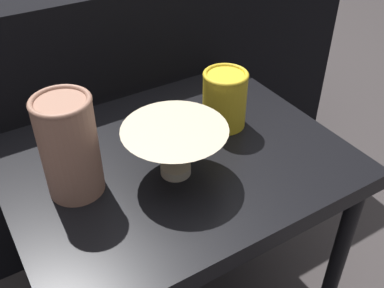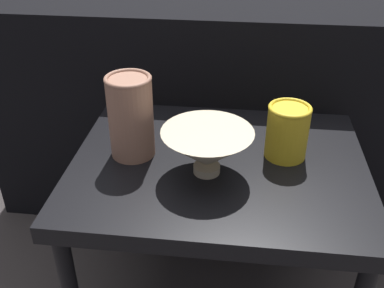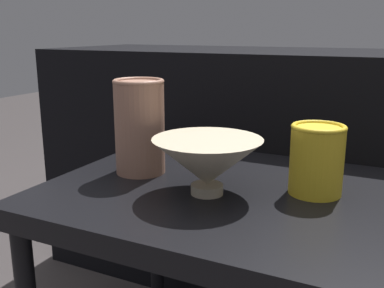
# 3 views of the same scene
# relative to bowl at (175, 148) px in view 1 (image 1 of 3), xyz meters

# --- Properties ---
(table) EXTENTS (0.66, 0.52, 0.49)m
(table) POSITION_rel_bowl_xyz_m (0.02, 0.05, -0.11)
(table) COLOR black
(table) RESTS_ON ground_plane
(couch_backdrop) EXTENTS (1.53, 0.50, 0.71)m
(couch_backdrop) POSITION_rel_bowl_xyz_m (0.02, 0.61, -0.19)
(couch_backdrop) COLOR black
(couch_backdrop) RESTS_ON ground_plane
(bowl) EXTENTS (0.20, 0.20, 0.10)m
(bowl) POSITION_rel_bowl_xyz_m (0.00, 0.00, 0.00)
(bowl) COLOR #C1B293
(bowl) RESTS_ON table
(vase_textured_left) EXTENTS (0.10, 0.10, 0.19)m
(vase_textured_left) POSITION_rel_bowl_xyz_m (-0.18, 0.06, 0.04)
(vase_textured_left) COLOR #996B56
(vase_textured_left) RESTS_ON table
(vase_colorful_right) EXTENTS (0.10, 0.10, 0.13)m
(vase_colorful_right) POSITION_rel_bowl_xyz_m (0.17, 0.09, 0.01)
(vase_colorful_right) COLOR gold
(vase_colorful_right) RESTS_ON table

